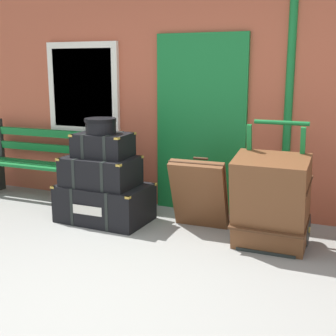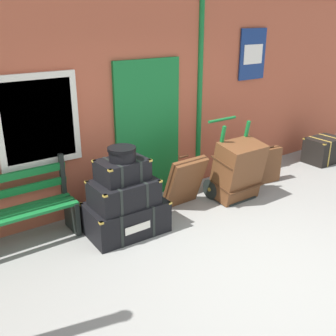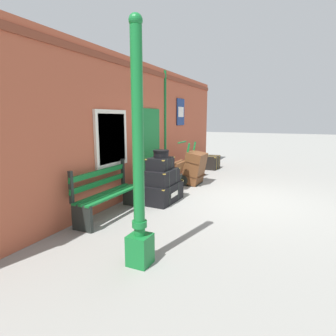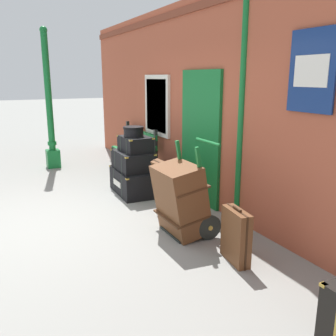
% 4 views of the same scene
% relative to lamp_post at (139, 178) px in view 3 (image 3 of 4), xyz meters
% --- Properties ---
extents(ground_plane, '(60.00, 60.00, 0.00)m').
position_rel_lamp_post_xyz_m(ground_plane, '(3.37, -0.69, -1.15)').
color(ground_plane, gray).
extents(brick_facade, '(10.40, 0.35, 3.20)m').
position_rel_lamp_post_xyz_m(brick_facade, '(3.37, 1.91, 0.45)').
color(brick_facade, '#AD5138').
rests_on(brick_facade, ground).
extents(lamp_post, '(0.28, 0.28, 3.02)m').
position_rel_lamp_post_xyz_m(lamp_post, '(0.00, 0.00, 0.00)').
color(lamp_post, '#146B2D').
rests_on(lamp_post, ground).
extents(platform_bench, '(1.60, 0.43, 1.01)m').
position_rel_lamp_post_xyz_m(platform_bench, '(1.28, 1.47, -0.70)').
color(platform_bench, '#146B2D').
rests_on(platform_bench, ground).
extents(steamer_trunk_base, '(1.03, 0.69, 0.43)m').
position_rel_lamp_post_xyz_m(steamer_trunk_base, '(2.59, 0.96, -0.94)').
color(steamer_trunk_base, black).
rests_on(steamer_trunk_base, ground).
extents(steamer_trunk_middle, '(0.82, 0.56, 0.33)m').
position_rel_lamp_post_xyz_m(steamer_trunk_middle, '(2.56, 0.94, -0.57)').
color(steamer_trunk_middle, black).
rests_on(steamer_trunk_middle, steamer_trunk_base).
extents(steamer_trunk_top, '(0.62, 0.47, 0.27)m').
position_rel_lamp_post_xyz_m(steamer_trunk_top, '(2.58, 0.98, -0.28)').
color(steamer_trunk_top, black).
rests_on(steamer_trunk_top, steamer_trunk_middle).
extents(round_hatbox, '(0.35, 0.35, 0.17)m').
position_rel_lamp_post_xyz_m(round_hatbox, '(2.57, 0.95, -0.05)').
color(round_hatbox, black).
rests_on(round_hatbox, steamer_trunk_top).
extents(porters_trolley, '(0.71, 0.57, 1.20)m').
position_rel_lamp_post_xyz_m(porters_trolley, '(4.48, 1.01, -0.87)').
color(porters_trolley, black).
rests_on(porters_trolley, ground).
extents(large_brown_trunk, '(0.70, 0.58, 0.94)m').
position_rel_lamp_post_xyz_m(large_brown_trunk, '(4.48, 0.84, -0.68)').
color(large_brown_trunk, brown).
rests_on(large_brown_trunk, ground).
extents(suitcase_tan, '(0.46, 0.21, 0.64)m').
position_rel_lamp_post_xyz_m(suitcase_tan, '(5.40, 1.03, -0.85)').
color(suitcase_tan, brown).
rests_on(suitcase_tan, ground).
extents(suitcase_beige, '(0.61, 0.41, 0.79)m').
position_rel_lamp_post_xyz_m(suitcase_beige, '(3.67, 1.11, -0.76)').
color(suitcase_beige, brown).
rests_on(suitcase_beige, ground).
extents(corner_trunk, '(0.70, 0.50, 0.49)m').
position_rel_lamp_post_xyz_m(corner_trunk, '(7.04, 1.07, -0.91)').
color(corner_trunk, black).
rests_on(corner_trunk, ground).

